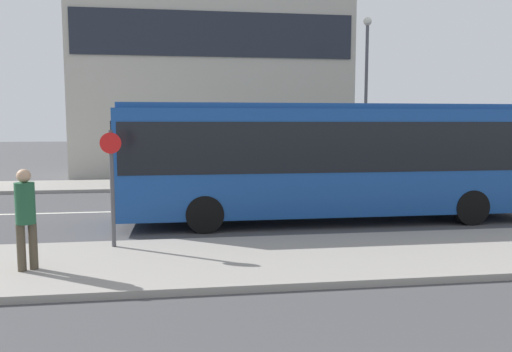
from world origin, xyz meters
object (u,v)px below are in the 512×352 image
bus_stop_sign (112,179)px  pedestrian_near_stop (26,213)px  city_bus (331,154)px  street_lamp (366,83)px  parked_car_0 (467,174)px

bus_stop_sign → pedestrian_near_stop: bearing=-130.1°
city_bus → street_lamp: size_ratio=1.62×
pedestrian_near_stop → bus_stop_sign: size_ratio=0.74×
pedestrian_near_stop → bus_stop_sign: (1.29, 1.54, 0.41)m
city_bus → pedestrian_near_stop: city_bus is taller
street_lamp → bus_stop_sign: bearing=-131.8°
city_bus → parked_car_0: city_bus is taller
city_bus → bus_stop_sign: bearing=-157.6°
bus_stop_sign → street_lamp: street_lamp is taller
pedestrian_near_stop → city_bus: bearing=-175.3°
city_bus → pedestrian_near_stop: bearing=-152.0°
city_bus → parked_car_0: (7.63, 5.72, -1.25)m
city_bus → bus_stop_sign: (-5.61, -2.80, -0.29)m
bus_stop_sign → parked_car_0: bearing=32.8°
city_bus → street_lamp: 9.17m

